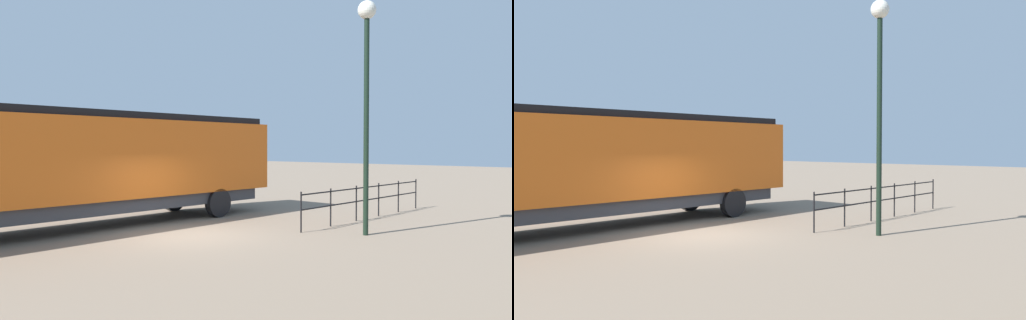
# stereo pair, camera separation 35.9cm
# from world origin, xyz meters

# --- Properties ---
(ground_plane) EXTENTS (120.00, 120.00, 0.00)m
(ground_plane) POSITION_xyz_m (0.00, 0.00, 0.00)
(ground_plane) COLOR #84705B
(locomotive) EXTENTS (3.05, 15.04, 3.88)m
(locomotive) POSITION_xyz_m (-3.61, -0.89, 2.19)
(locomotive) COLOR orange
(locomotive) RESTS_ON ground_plane
(lamp_post) EXTENTS (0.56, 0.56, 7.14)m
(lamp_post) POSITION_xyz_m (3.95, 3.73, 5.13)
(lamp_post) COLOR black
(lamp_post) RESTS_ON ground_plane
(platform_fence) EXTENTS (0.05, 8.34, 1.29)m
(platform_fence) POSITION_xyz_m (2.22, 6.89, 0.82)
(platform_fence) COLOR black
(platform_fence) RESTS_ON ground_plane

